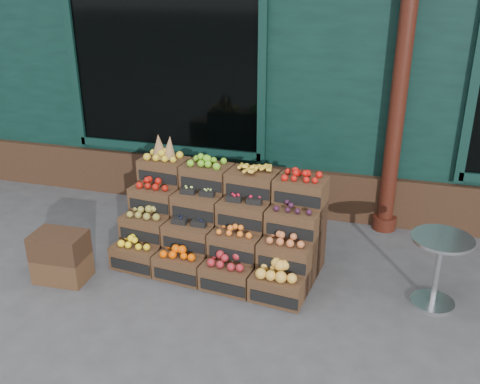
# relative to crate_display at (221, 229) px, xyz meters

# --- Properties ---
(ground) EXTENTS (60.00, 60.00, 0.00)m
(ground) POSITION_rel_crate_display_xyz_m (0.42, -0.74, -0.39)
(ground) COLOR #404043
(ground) RESTS_ON ground
(shop_facade) EXTENTS (12.00, 6.24, 4.80)m
(shop_facade) POSITION_rel_crate_display_xyz_m (0.42, 4.37, 2.01)
(shop_facade) COLOR black
(shop_facade) RESTS_ON ground
(crate_display) EXTENTS (2.12, 1.20, 1.27)m
(crate_display) POSITION_rel_crate_display_xyz_m (0.00, 0.00, 0.00)
(crate_display) COLOR #412A19
(crate_display) RESTS_ON ground
(spare_crates) EXTENTS (0.52, 0.38, 0.51)m
(spare_crates) POSITION_rel_crate_display_xyz_m (-1.42, -0.76, -0.14)
(spare_crates) COLOR #412A19
(spare_crates) RESTS_ON ground
(bistro_table) EXTENTS (0.55, 0.55, 0.69)m
(bistro_table) POSITION_rel_crate_display_xyz_m (2.12, -0.17, 0.04)
(bistro_table) COLOR #B8BBBF
(bistro_table) RESTS_ON ground
(shopkeeper) EXTENTS (0.86, 0.65, 2.12)m
(shopkeeper) POSITION_rel_crate_display_xyz_m (-0.91, 2.04, 0.67)
(shopkeeper) COLOR #1D6623
(shopkeeper) RESTS_ON ground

